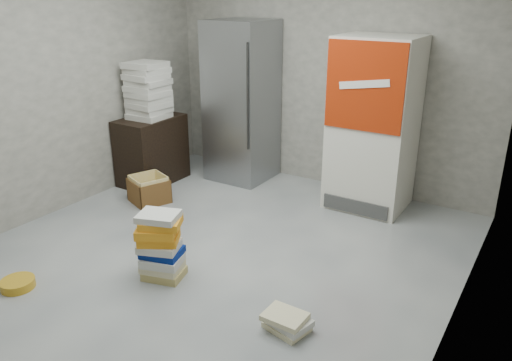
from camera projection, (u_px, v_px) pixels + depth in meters
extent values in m
plane|color=#AFAFAB|center=(191.00, 271.00, 4.21)|extent=(5.00, 5.00, 0.00)
cube|color=#A7A096|center=(325.00, 66.00, 5.68)|extent=(4.00, 0.04, 2.80)
cube|color=#A7A096|center=(19.00, 82.00, 4.70)|extent=(0.04, 5.00, 2.80)
cube|color=#A7A096|center=(466.00, 151.00, 2.71)|extent=(0.04, 5.00, 2.80)
cube|color=#929499|center=(242.00, 102.00, 6.00)|extent=(0.70, 0.70, 1.90)
cylinder|color=#333333|center=(248.00, 98.00, 5.50)|extent=(0.02, 0.02, 1.19)
cube|color=silver|center=(373.00, 125.00, 5.19)|extent=(0.80, 0.70, 1.80)
cube|color=#A32609|center=(364.00, 87.00, 4.75)|extent=(0.78, 0.02, 0.85)
cube|color=white|center=(364.00, 84.00, 4.72)|extent=(0.50, 0.01, 0.14)
cube|color=#3F3F3F|center=(355.00, 207.00, 5.19)|extent=(0.70, 0.02, 0.15)
cube|color=black|center=(152.00, 150.00, 6.03)|extent=(0.50, 0.80, 0.80)
cube|color=beige|center=(149.00, 115.00, 5.86)|extent=(0.42, 0.42, 0.06)
cube|color=beige|center=(150.00, 110.00, 5.85)|extent=(0.41, 0.41, 0.06)
cube|color=beige|center=(149.00, 104.00, 5.81)|extent=(0.43, 0.43, 0.06)
cube|color=beige|center=(149.00, 99.00, 5.80)|extent=(0.42, 0.42, 0.06)
cube|color=beige|center=(148.00, 93.00, 5.76)|extent=(0.41, 0.41, 0.06)
cube|color=beige|center=(147.00, 88.00, 5.74)|extent=(0.40, 0.40, 0.06)
cube|color=beige|center=(148.00, 82.00, 5.73)|extent=(0.41, 0.41, 0.06)
cube|color=beige|center=(146.00, 76.00, 5.69)|extent=(0.43, 0.43, 0.06)
cube|color=beige|center=(147.00, 70.00, 5.69)|extent=(0.42, 0.42, 0.06)
cube|color=beige|center=(145.00, 65.00, 5.66)|extent=(0.42, 0.42, 0.06)
cube|color=tan|center=(164.00, 273.00, 4.11)|extent=(0.37, 0.32, 0.07)
cube|color=beige|center=(162.00, 266.00, 4.09)|extent=(0.37, 0.32, 0.06)
cube|color=beige|center=(162.00, 260.00, 4.05)|extent=(0.37, 0.33, 0.07)
cube|color=navy|center=(162.00, 252.00, 4.05)|extent=(0.36, 0.32, 0.06)
cube|color=beige|center=(159.00, 246.00, 4.02)|extent=(0.38, 0.34, 0.06)
cube|color=orange|center=(159.00, 238.00, 4.01)|extent=(0.39, 0.37, 0.07)
cube|color=orange|center=(157.00, 231.00, 3.97)|extent=(0.39, 0.37, 0.07)
cube|color=orange|center=(161.00, 223.00, 3.95)|extent=(0.39, 0.36, 0.06)
cube|color=beige|center=(158.00, 216.00, 3.92)|extent=(0.38, 0.33, 0.05)
cube|color=beige|center=(287.00, 326.00, 3.48)|extent=(0.33, 0.28, 0.04)
cube|color=beige|center=(289.00, 321.00, 3.46)|extent=(0.33, 0.28, 0.05)
cube|color=beige|center=(285.00, 317.00, 3.44)|extent=(0.29, 0.23, 0.04)
cube|color=gold|center=(150.00, 201.00, 5.58)|extent=(0.45, 0.45, 0.01)
cube|color=brown|center=(164.00, 187.00, 5.63)|extent=(0.35, 0.15, 0.27)
cube|color=brown|center=(134.00, 194.00, 5.43)|extent=(0.35, 0.15, 0.27)
cube|color=brown|center=(142.00, 186.00, 5.67)|extent=(0.15, 0.35, 0.27)
cube|color=brown|center=(156.00, 195.00, 5.40)|extent=(0.15, 0.35, 0.27)
cube|color=gold|center=(163.00, 186.00, 5.62)|extent=(0.32, 0.13, 0.30)
cube|color=gold|center=(135.00, 192.00, 5.43)|extent=(0.32, 0.13, 0.30)
cube|color=gold|center=(143.00, 185.00, 5.65)|extent=(0.13, 0.32, 0.30)
cube|color=gold|center=(156.00, 193.00, 5.40)|extent=(0.13, 0.32, 0.30)
cylinder|color=gold|center=(18.00, 284.00, 3.96)|extent=(0.31, 0.31, 0.07)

